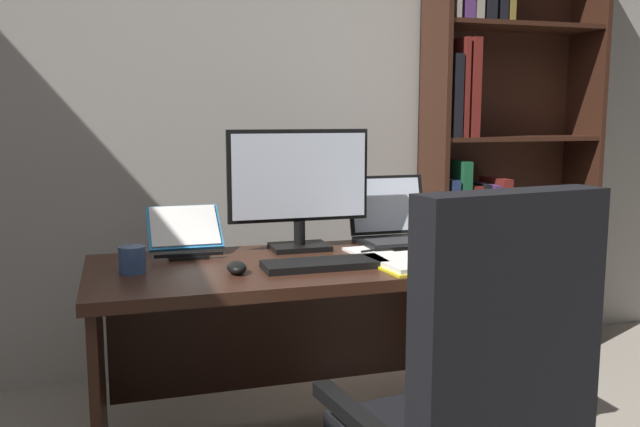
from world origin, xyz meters
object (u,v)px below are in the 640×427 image
object	(u,v)px
bookshelf	(491,137)
reading_stand_with_book	(185,232)
notepad	(372,252)
open_binder	(440,260)
laptop	(397,229)
desk	(304,309)
computer_mouse	(237,268)
keyboard	(324,264)
coffee_mug	(132,260)
pen	(377,250)
monitor	(299,188)

from	to	relation	value
bookshelf	reading_stand_with_book	size ratio (longest dim) A/B	8.21
notepad	reading_stand_with_book	bearing A→B (deg)	162.07
open_binder	laptop	bearing A→B (deg)	83.21
desk	open_binder	world-z (taller)	open_binder
laptop	reading_stand_with_book	distance (m)	0.84
laptop	computer_mouse	distance (m)	0.79
desk	keyboard	world-z (taller)	keyboard
bookshelf	computer_mouse	distance (m)	1.73
open_binder	keyboard	bearing A→B (deg)	166.67
open_binder	notepad	world-z (taller)	open_binder
computer_mouse	reading_stand_with_book	world-z (taller)	reading_stand_with_book
notepad	coffee_mug	xyz separation A→B (m)	(-0.86, -0.06, 0.04)
desk	open_binder	bearing A→B (deg)	-28.41
keyboard	pen	bearing A→B (deg)	33.17
pen	notepad	bearing A→B (deg)	180.00
pen	coffee_mug	world-z (taller)	coffee_mug
keyboard	computer_mouse	world-z (taller)	computer_mouse
monitor	reading_stand_with_book	world-z (taller)	monitor
laptop	bookshelf	bearing A→B (deg)	35.87
open_binder	coffee_mug	size ratio (longest dim) A/B	5.85
open_binder	coffee_mug	distance (m)	1.05
bookshelf	keyboard	world-z (taller)	bookshelf
monitor	computer_mouse	size ratio (longest dim) A/B	5.27
open_binder	desk	bearing A→B (deg)	145.23
bookshelf	reading_stand_with_book	xyz separation A→B (m)	(-1.57, -0.49, -0.32)
notepad	pen	world-z (taller)	pen
monitor	coffee_mug	size ratio (longest dim) A/B	6.20
notepad	pen	distance (m)	0.02
bookshelf	open_binder	world-z (taller)	bookshelf
monitor	open_binder	world-z (taller)	monitor
open_binder	computer_mouse	bearing A→B (deg)	169.60
reading_stand_with_book	bookshelf	bearing A→B (deg)	17.16
reading_stand_with_book	notepad	bearing A→B (deg)	-17.93
desk	keyboard	distance (m)	0.28
monitor	laptop	bearing A→B (deg)	1.41
keyboard	pen	distance (m)	0.31
bookshelf	pen	size ratio (longest dim) A/B	15.84
computer_mouse	coffee_mug	world-z (taller)	coffee_mug
desk	notepad	bearing A→B (deg)	-3.52
open_binder	bookshelf	bearing A→B (deg)	44.90
desk	monitor	bearing A→B (deg)	80.81
desk	notepad	xyz separation A→B (m)	(0.26, -0.02, 0.20)
desk	monitor	distance (m)	0.46
keyboard	open_binder	bearing A→B (deg)	-6.97
monitor	pen	xyz separation A→B (m)	(0.26, -0.16, -0.22)
computer_mouse	reading_stand_with_book	distance (m)	0.41
reading_stand_with_book	open_binder	xyz separation A→B (m)	(0.84, -0.43, -0.07)
keyboard	computer_mouse	bearing A→B (deg)	180.00
monitor	pen	world-z (taller)	monitor
monitor	notepad	xyz separation A→B (m)	(0.24, -0.16, -0.23)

